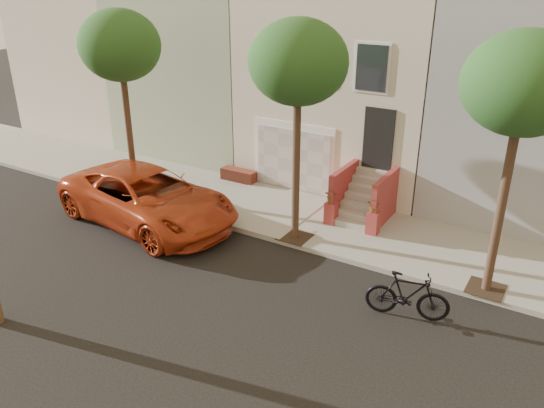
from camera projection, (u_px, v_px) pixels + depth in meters
The scene contains 8 objects.
ground at pixel (186, 293), 13.58m from camera, with size 90.00×90.00×0.00m, color black.
sidewalk at pixel (290, 215), 17.74m from camera, with size 40.00×3.70×0.15m, color gray.
house_row at pixel (364, 78), 20.88m from camera, with size 33.10×11.70×7.00m.
tree_left at pixel (120, 47), 17.12m from camera, with size 2.70×2.57×6.30m.
tree_mid at pixel (298, 64), 14.05m from camera, with size 2.70×2.57×6.30m.
tree_right at pixel (524, 86), 11.44m from camera, with size 2.70×2.57×6.30m.
pickup_truck at pixel (147, 198), 17.00m from camera, with size 2.92×6.34×1.76m, color #B03816.
motorcycle at pixel (408, 295), 12.45m from camera, with size 0.55×1.94×1.17m, color black.
Camera 1 is at (7.83, -8.72, 7.55)m, focal length 35.39 mm.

